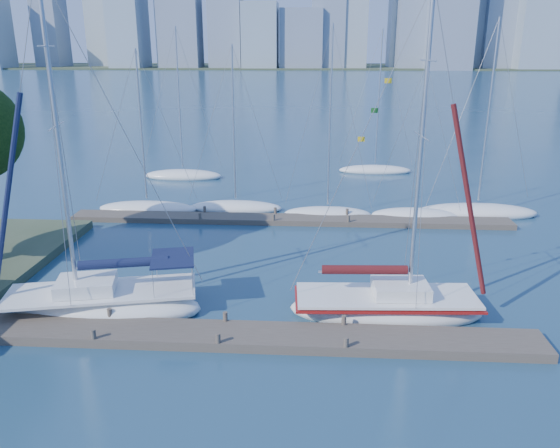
{
  "coord_description": "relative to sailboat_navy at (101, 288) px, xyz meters",
  "views": [
    {
      "loc": [
        3.61,
        -19.63,
        11.46
      ],
      "look_at": [
        2.13,
        4.0,
        3.76
      ],
      "focal_mm": 35.0,
      "sensor_mm": 36.0,
      "label": 1
    }
  ],
  "objects": [
    {
      "name": "bg_boat_0",
      "position": [
        -2.63,
        15.73,
        -0.9
      ],
      "size": [
        7.45,
        3.28,
        11.72
      ],
      "rotation": [
        0.0,
        0.0,
        0.16
      ],
      "color": "white",
      "rests_on": "ground"
    },
    {
      "name": "far_shore",
      "position": [
        5.8,
        317.81,
        -1.15
      ],
      "size": [
        800.0,
        100.0,
        1.5
      ],
      "primitive_type": "cube",
      "color": "#38472D",
      "rests_on": "ground"
    },
    {
      "name": "skyline",
      "position": [
        23.42,
        288.56,
        33.91
      ],
      "size": [
        502.91,
        51.31,
        117.19
      ],
      "color": "gray",
      "rests_on": "ground"
    },
    {
      "name": "bg_boat_4",
      "position": [
        16.58,
        15.3,
        -0.91
      ],
      "size": [
        6.4,
        4.01,
        10.85
      ],
      "rotation": [
        0.0,
        0.0,
        -0.35
      ],
      "color": "white",
      "rests_on": "ground"
    },
    {
      "name": "ground",
      "position": [
        5.8,
        -2.19,
        -1.15
      ],
      "size": [
        700.0,
        700.0,
        0.0
      ],
      "primitive_type": "plane",
      "color": "#18344D",
      "rests_on": "ground"
    },
    {
      "name": "bg_boat_3",
      "position": [
        10.47,
        15.34,
        -0.9
      ],
      "size": [
        6.37,
        3.01,
        13.2
      ],
      "rotation": [
        0.0,
        0.0,
        -0.17
      ],
      "color": "white",
      "rests_on": "ground"
    },
    {
      "name": "sailboat_maroon",
      "position": [
        12.77,
        0.44,
        -0.03
      ],
      "size": [
        8.68,
        3.24,
        14.38
      ],
      "rotation": [
        0.0,
        0.0,
        0.05
      ],
      "color": "white",
      "rests_on": "ground"
    },
    {
      "name": "bg_boat_7",
      "position": [
        15.3,
        29.93,
        -0.9
      ],
      "size": [
        7.07,
        2.87,
        13.36
      ],
      "rotation": [
        0.0,
        0.0,
        -0.12
      ],
      "color": "white",
      "rests_on": "ground"
    },
    {
      "name": "bg_boat_6",
      "position": [
        -2.49,
        26.41,
        -0.87
      ],
      "size": [
        7.42,
        4.1,
        13.52
      ],
      "rotation": [
        0.0,
        0.0,
        0.27
      ],
      "color": "white",
      "rests_on": "ground"
    },
    {
      "name": "bg_boat_5",
      "position": [
        21.12,
        16.21,
        -0.87
      ],
      "size": [
        8.76,
        5.25,
        13.7
      ],
      "rotation": [
        0.0,
        0.0,
        0.35
      ],
      "color": "white",
      "rests_on": "ground"
    },
    {
      "name": "far_dock",
      "position": [
        7.8,
        13.81,
        -0.97
      ],
      "size": [
        30.0,
        1.8,
        0.36
      ],
      "primitive_type": "cube",
      "color": "#4F443A",
      "rests_on": "ground"
    },
    {
      "name": "bg_boat_1",
      "position": [
        3.76,
        16.44,
        -0.91
      ],
      "size": [
        6.9,
        2.46,
        11.97
      ],
      "rotation": [
        0.0,
        0.0,
        0.06
      ],
      "color": "white",
      "rests_on": "ground"
    },
    {
      "name": "sailboat_navy",
      "position": [
        0.0,
        0.0,
        0.0
      ],
      "size": [
        9.38,
        4.83,
        15.06
      ],
      "rotation": [
        0.0,
        0.0,
        0.22
      ],
      "color": "white",
      "rests_on": "ground"
    },
    {
      "name": "near_dock",
      "position": [
        5.8,
        -2.19,
        -0.95
      ],
      "size": [
        26.0,
        2.0,
        0.4
      ],
      "primitive_type": "cube",
      "color": "#4F443A",
      "rests_on": "ground"
    }
  ]
}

